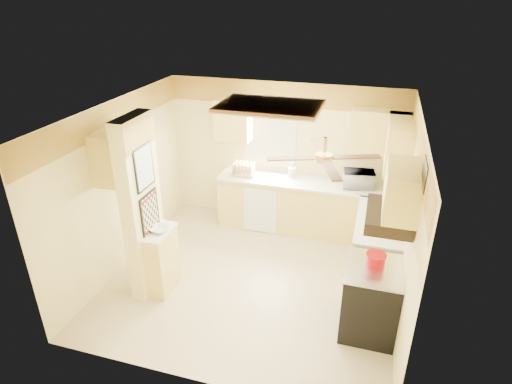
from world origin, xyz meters
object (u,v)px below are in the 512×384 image
(bowl, at_px, (159,229))
(kettle, at_px, (380,225))
(stove, at_px, (370,299))
(dutch_oven, at_px, (376,260))
(microwave, at_px, (359,179))

(bowl, height_order, kettle, kettle)
(stove, relative_size, bowl, 3.71)
(dutch_oven, bearing_deg, kettle, 88.42)
(stove, distance_m, dutch_oven, 0.54)
(microwave, height_order, dutch_oven, microwave)
(stove, xyz_separation_m, kettle, (0.02, 0.79, 0.59))
(microwave, bearing_deg, bowl, 32.10)
(dutch_oven, distance_m, kettle, 0.75)
(microwave, xyz_separation_m, kettle, (0.38, -1.37, -0.03))
(microwave, height_order, bowl, microwave)
(microwave, bearing_deg, kettle, 95.99)
(stove, distance_m, kettle, 0.99)
(microwave, bearing_deg, stove, 89.96)
(kettle, bearing_deg, dutch_oven, -91.58)
(stove, bearing_deg, microwave, 99.42)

